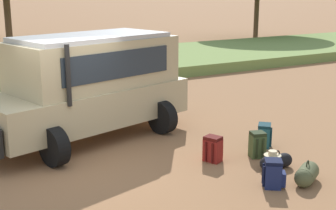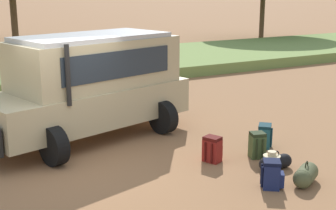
{
  "view_description": "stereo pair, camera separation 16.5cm",
  "coord_description": "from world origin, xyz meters",
  "px_view_note": "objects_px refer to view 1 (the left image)",
  "views": [
    {
      "loc": [
        -2.97,
        -8.51,
        3.52
      ],
      "look_at": [
        1.97,
        0.04,
        1.0
      ],
      "focal_mm": 50.0,
      "sensor_mm": 36.0,
      "label": 1
    },
    {
      "loc": [
        -2.83,
        -8.59,
        3.52
      ],
      "look_at": [
        1.97,
        0.04,
        1.0
      ],
      "focal_mm": 50.0,
      "sensor_mm": 36.0,
      "label": 2
    }
  ],
  "objects_px": {
    "backpack_near_rear_wheel": "(264,136)",
    "duffel_bag_low_black_case": "(276,161)",
    "backpack_cluster_center": "(273,174)",
    "backpack_outermost": "(213,149)",
    "duffel_bag_soft_canvas": "(307,174)",
    "safari_vehicle": "(90,84)",
    "backpack_beside_front_wheel": "(257,145)"
  },
  "relations": [
    {
      "from": "safari_vehicle",
      "to": "backpack_outermost",
      "type": "bearing_deg",
      "value": -60.02
    },
    {
      "from": "backpack_cluster_center",
      "to": "backpack_outermost",
      "type": "relative_size",
      "value": 0.96
    },
    {
      "from": "backpack_outermost",
      "to": "duffel_bag_low_black_case",
      "type": "bearing_deg",
      "value": -48.82
    },
    {
      "from": "backpack_beside_front_wheel",
      "to": "backpack_near_rear_wheel",
      "type": "bearing_deg",
      "value": 38.1
    },
    {
      "from": "backpack_near_rear_wheel",
      "to": "backpack_outermost",
      "type": "bearing_deg",
      "value": -173.16
    },
    {
      "from": "backpack_cluster_center",
      "to": "backpack_near_rear_wheel",
      "type": "distance_m",
      "value": 2.22
    },
    {
      "from": "backpack_cluster_center",
      "to": "duffel_bag_low_black_case",
      "type": "relative_size",
      "value": 0.7
    },
    {
      "from": "backpack_near_rear_wheel",
      "to": "duffel_bag_soft_canvas",
      "type": "relative_size",
      "value": 0.72
    },
    {
      "from": "safari_vehicle",
      "to": "duffel_bag_soft_canvas",
      "type": "relative_size",
      "value": 7.52
    },
    {
      "from": "backpack_outermost",
      "to": "duffel_bag_soft_canvas",
      "type": "height_order",
      "value": "backpack_outermost"
    },
    {
      "from": "backpack_outermost",
      "to": "duffel_bag_soft_canvas",
      "type": "xyz_separation_m",
      "value": [
        0.85,
        -1.77,
        -0.09
      ]
    },
    {
      "from": "backpack_near_rear_wheel",
      "to": "safari_vehicle",
      "type": "bearing_deg",
      "value": 140.39
    },
    {
      "from": "backpack_outermost",
      "to": "backpack_near_rear_wheel",
      "type": "bearing_deg",
      "value": 6.84
    },
    {
      "from": "safari_vehicle",
      "to": "duffel_bag_soft_canvas",
      "type": "height_order",
      "value": "safari_vehicle"
    },
    {
      "from": "safari_vehicle",
      "to": "backpack_near_rear_wheel",
      "type": "height_order",
      "value": "safari_vehicle"
    },
    {
      "from": "backpack_beside_front_wheel",
      "to": "backpack_cluster_center",
      "type": "distance_m",
      "value": 1.54
    },
    {
      "from": "backpack_beside_front_wheel",
      "to": "backpack_near_rear_wheel",
      "type": "distance_m",
      "value": 0.72
    },
    {
      "from": "backpack_outermost",
      "to": "duffel_bag_low_black_case",
      "type": "xyz_separation_m",
      "value": [
        0.84,
        -0.96,
        -0.11
      ]
    },
    {
      "from": "backpack_near_rear_wheel",
      "to": "duffel_bag_low_black_case",
      "type": "relative_size",
      "value": 0.7
    },
    {
      "from": "backpack_near_rear_wheel",
      "to": "duffel_bag_soft_canvas",
      "type": "distance_m",
      "value": 2.07
    },
    {
      "from": "backpack_cluster_center",
      "to": "duffel_bag_soft_canvas",
      "type": "distance_m",
      "value": 0.69
    },
    {
      "from": "backpack_beside_front_wheel",
      "to": "duffel_bag_low_black_case",
      "type": "xyz_separation_m",
      "value": [
        -0.11,
        -0.7,
        -0.12
      ]
    },
    {
      "from": "backpack_near_rear_wheel",
      "to": "backpack_outermost",
      "type": "relative_size",
      "value": 0.98
    },
    {
      "from": "backpack_outermost",
      "to": "backpack_beside_front_wheel",
      "type": "bearing_deg",
      "value": -15.54
    },
    {
      "from": "backpack_beside_front_wheel",
      "to": "duffel_bag_low_black_case",
      "type": "bearing_deg",
      "value": -98.74
    },
    {
      "from": "backpack_outermost",
      "to": "backpack_cluster_center",
      "type": "bearing_deg",
      "value": -83.37
    },
    {
      "from": "safari_vehicle",
      "to": "backpack_near_rear_wheel",
      "type": "relative_size",
      "value": 10.46
    },
    {
      "from": "backpack_near_rear_wheel",
      "to": "duffel_bag_low_black_case",
      "type": "distance_m",
      "value": 1.33
    },
    {
      "from": "safari_vehicle",
      "to": "backpack_beside_front_wheel",
      "type": "height_order",
      "value": "safari_vehicle"
    },
    {
      "from": "backpack_outermost",
      "to": "safari_vehicle",
      "type": "bearing_deg",
      "value": 119.98
    },
    {
      "from": "safari_vehicle",
      "to": "backpack_beside_front_wheel",
      "type": "distance_m",
      "value": 4.07
    },
    {
      "from": "backpack_cluster_center",
      "to": "duffel_bag_soft_canvas",
      "type": "bearing_deg",
      "value": -14.37
    }
  ]
}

